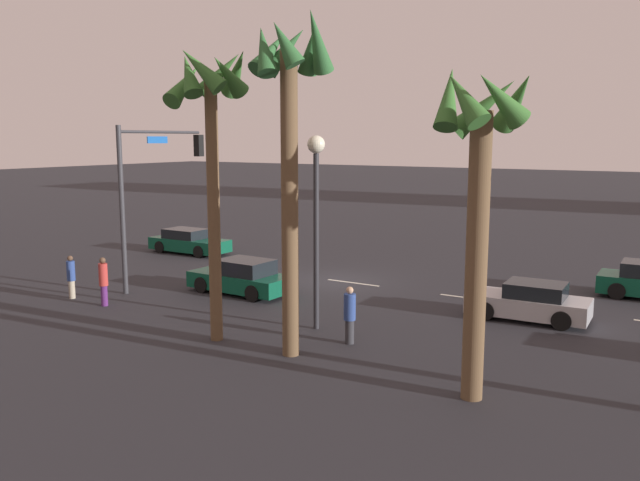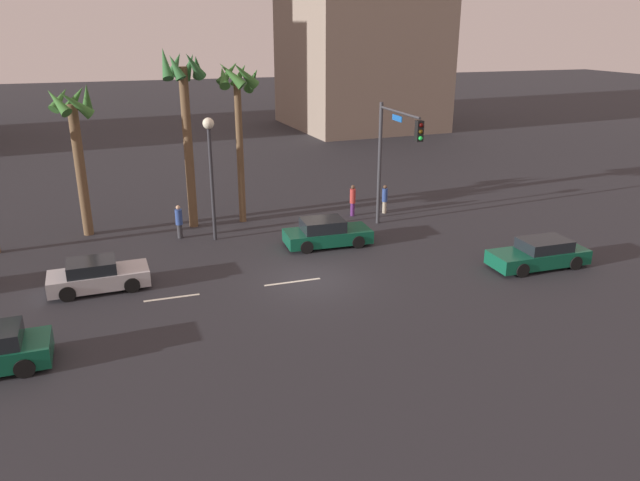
# 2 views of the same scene
# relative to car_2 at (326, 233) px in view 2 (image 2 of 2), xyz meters

# --- Properties ---
(ground_plane) EXTENTS (220.00, 220.00, 0.00)m
(ground_plane) POSITION_rel_car_2_xyz_m (-2.02, -3.96, -0.63)
(ground_plane) COLOR #28282D
(lane_stripe_2) EXTENTS (2.22, 0.14, 0.01)m
(lane_stripe_2) POSITION_rel_car_2_xyz_m (-7.97, -3.96, -0.62)
(lane_stripe_2) COLOR silver
(lane_stripe_2) RESTS_ON ground_plane
(lane_stripe_3) EXTENTS (2.49, 0.14, 0.01)m
(lane_stripe_3) POSITION_rel_car_2_xyz_m (-2.89, -3.96, -0.62)
(lane_stripe_3) COLOR silver
(lane_stripe_3) RESTS_ON ground_plane
(car_2) EXTENTS (4.32, 2.03, 1.37)m
(car_2) POSITION_rel_car_2_xyz_m (0.00, 0.00, 0.00)
(car_2) COLOR #0F5138
(car_2) RESTS_ON ground_plane
(car_3) EXTENTS (4.06, 1.95, 1.30)m
(car_3) POSITION_rel_car_2_xyz_m (-10.78, -2.12, -0.02)
(car_3) COLOR #B7B7BC
(car_3) RESTS_ON ground_plane
(car_4) EXTENTS (4.54, 1.84, 1.30)m
(car_4) POSITION_rel_car_2_xyz_m (8.26, -5.78, -0.02)
(car_4) COLOR #0F5138
(car_4) RESTS_ON ground_plane
(traffic_signal) EXTENTS (0.32, 4.83, 6.64)m
(traffic_signal) POSITION_rel_car_2_xyz_m (3.88, 0.98, 3.84)
(traffic_signal) COLOR #38383D
(traffic_signal) RESTS_ON ground_plane
(streetlamp) EXTENTS (0.56, 0.56, 6.23)m
(streetlamp) POSITION_rel_car_2_xyz_m (-5.15, 2.62, 3.73)
(streetlamp) COLOR #2D2D33
(streetlamp) RESTS_ON ground_plane
(pedestrian_0) EXTENTS (0.36, 0.36, 1.68)m
(pedestrian_0) POSITION_rel_car_2_xyz_m (5.04, 4.17, 0.26)
(pedestrian_0) COLOR #B2A58C
(pedestrian_0) RESTS_ON ground_plane
(pedestrian_1) EXTENTS (0.50, 0.50, 1.76)m
(pedestrian_1) POSITION_rel_car_2_xyz_m (-6.84, 3.43, 0.30)
(pedestrian_1) COLOR #333338
(pedestrian_1) RESTS_ON ground_plane
(pedestrian_2) EXTENTS (0.36, 0.36, 1.82)m
(pedestrian_2) POSITION_rel_car_2_xyz_m (3.07, 4.27, 0.34)
(pedestrian_2) COLOR #59266B
(pedestrian_2) RESTS_ON ground_plane
(palm_tree_0) EXTENTS (2.51, 2.57, 8.83)m
(palm_tree_0) POSITION_rel_car_2_xyz_m (-3.15, 5.21, 6.21)
(palm_tree_0) COLOR brown
(palm_tree_0) RESTS_ON ground_plane
(palm_tree_2) EXTENTS (2.44, 2.48, 7.84)m
(palm_tree_2) POSITION_rel_car_2_xyz_m (-11.36, 5.51, 4.81)
(palm_tree_2) COLOR brown
(palm_tree_2) RESTS_ON ground_plane
(palm_tree_3) EXTENTS (2.42, 2.36, 9.51)m
(palm_tree_3) POSITION_rel_car_2_xyz_m (-5.91, 5.19, 6.11)
(palm_tree_3) COLOR brown
(palm_tree_3) RESTS_ON ground_plane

